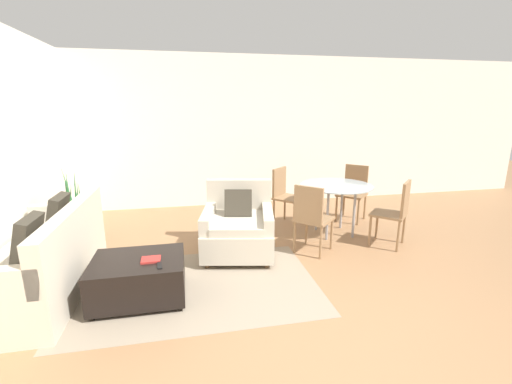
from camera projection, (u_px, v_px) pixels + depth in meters
name	position (u px, v px, depth m)	size (l,w,h in m)	color
ground_plane	(332.00, 321.00, 3.00)	(20.00, 20.00, 0.00)	#936B47
wall_back	(249.00, 132.00, 6.43)	(12.00, 0.06, 2.75)	white
area_rug	(197.00, 286.00, 3.59)	(2.50, 1.64, 0.01)	gray
couch	(45.00, 263.00, 3.45)	(0.84, 1.91, 0.90)	beige
armchair	(238.00, 227.00, 4.35)	(1.03, 1.09, 0.89)	beige
ottoman	(139.00, 277.00, 3.32)	(0.86, 0.68, 0.41)	black
book_stack	(151.00, 260.00, 3.24)	(0.18, 0.15, 0.02)	#B72D28
tv_remote_primary	(159.00, 265.00, 3.14)	(0.06, 0.16, 0.01)	black
potted_plant	(76.00, 224.00, 4.80)	(0.41, 0.41, 1.10)	maroon
dining_table	(336.00, 191.00, 4.93)	(1.04, 1.04, 0.74)	#99A8AD
dining_chair_near_left	(311.00, 215.00, 4.29)	(0.59, 0.59, 0.90)	#93704C
dining_chair_near_right	(396.00, 209.00, 4.52)	(0.59, 0.59, 0.90)	#93704C
dining_chair_far_left	(285.00, 192.00, 5.41)	(0.59, 0.59, 0.90)	#93704C
dining_chair_far_right	(354.00, 189.00, 5.64)	(0.59, 0.59, 0.90)	#93704C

